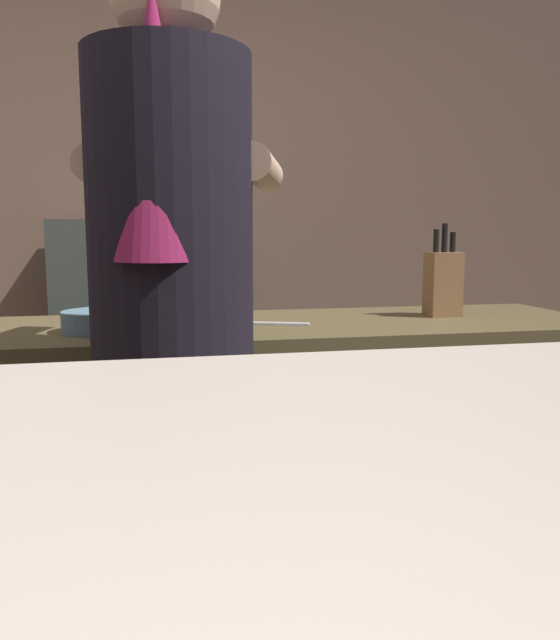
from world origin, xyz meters
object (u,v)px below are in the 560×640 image
at_px(knife_block, 443,282).
at_px(bottle_olive_oil, 157,207).
at_px(bartender, 172,308).
at_px(bottle_hot_sauce, 137,199).
at_px(mixing_bowl, 101,321).
at_px(chefs_knife, 267,324).

height_order(knife_block, bottle_olive_oil, bottle_olive_oil).
distance_m(knife_block, bottle_olive_oil, 1.66).
height_order(bartender, bottle_hot_sauce, bartender).
bearing_deg(knife_block, bottle_hot_sauce, 125.13).
xyz_separation_m(knife_block, mixing_bowl, (-1.03, -0.11, -0.08)).
xyz_separation_m(bartender, knife_block, (0.86, 0.49, 0.00)).
bearing_deg(bartender, mixing_bowl, 40.66).
height_order(knife_block, bottle_hot_sauce, bottle_hot_sauce).
bearing_deg(chefs_knife, knife_block, 27.96).
bearing_deg(chefs_knife, mixing_bowl, -156.91).
xyz_separation_m(bartender, bottle_olive_oil, (0.01, 1.89, 0.29)).
distance_m(knife_block, chefs_knife, 0.59).
relative_size(mixing_bowl, chefs_knife, 0.85).
relative_size(knife_block, mixing_bowl, 1.42).
xyz_separation_m(bartender, mixing_bowl, (-0.17, 0.38, -0.08)).
xyz_separation_m(bartender, bottle_hot_sauce, (-0.09, 1.83, 0.32)).
bearing_deg(mixing_bowl, knife_block, 5.85).
distance_m(mixing_bowl, bottle_hot_sauce, 1.50).
relative_size(knife_block, bottle_olive_oil, 1.65).
xyz_separation_m(bottle_hot_sauce, bottle_olive_oil, (0.10, 0.06, -0.04)).
bearing_deg(knife_block, mixing_bowl, -174.15).
bearing_deg(bottle_olive_oil, chefs_knife, -79.61).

